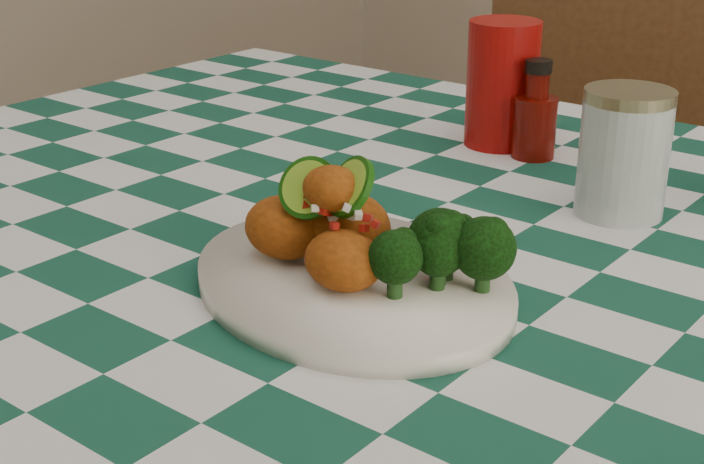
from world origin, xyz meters
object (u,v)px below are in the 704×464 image
Objects in this scene: wooden_chair_left at (572,240)px; ketchup_bottle at (536,109)px; plate at (352,282)px; red_tumbler at (502,84)px; mason_jar at (624,153)px; fried_chicken_pile at (339,218)px.

ketchup_bottle is at bearing -84.78° from wooden_chair_left.
plate is 0.44m from ketchup_bottle.
red_tumbler reaches higher than mason_jar.
ketchup_bottle is 0.59m from wooden_chair_left.
ketchup_bottle is (-0.05, 0.43, -0.00)m from fried_chicken_pile.
red_tumbler is 0.26m from mason_jar.
mason_jar is (0.10, 0.32, 0.06)m from plate.
red_tumbler is at bearing -91.28° from wooden_chair_left.
wooden_chair_left is at bearing 101.51° from red_tumbler.
mason_jar is at bearing -31.40° from red_tumbler.
red_tumbler is 0.57m from wooden_chair_left.
ketchup_bottle reaches higher than plate.
fried_chicken_pile is 0.92× the size of red_tumbler.
fried_chicken_pile is at bearing -109.81° from mason_jar.
plate is at bearing -74.96° from red_tumbler.
mason_jar is at bearing 72.54° from plate.
wooden_chair_left is at bearing 118.64° from mason_jar.
plate is 0.06m from fried_chicken_pile.
plate is 2.65× the size of ketchup_bottle.
fried_chicken_pile is 0.15× the size of wooden_chair_left.
plate is 0.34m from mason_jar.
red_tumbler reaches higher than ketchup_bottle.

